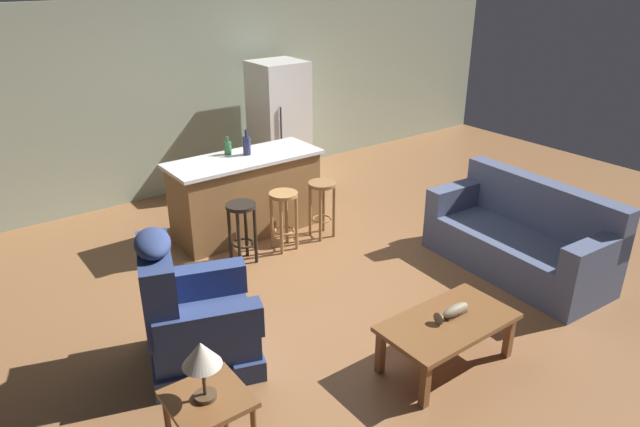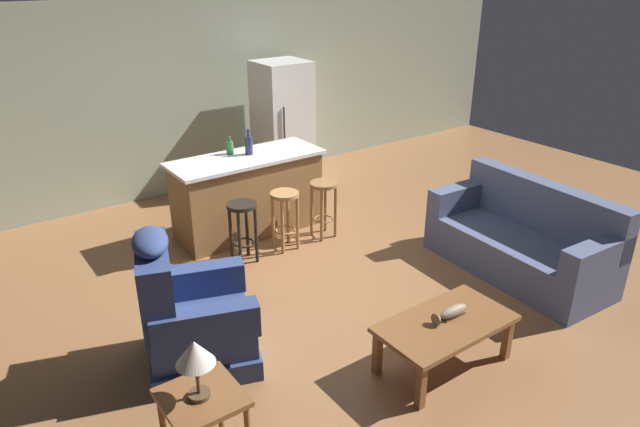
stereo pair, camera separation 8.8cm
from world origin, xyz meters
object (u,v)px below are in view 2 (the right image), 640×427
at_px(kitchen_island, 248,194).
at_px(table_lamp, 195,355).
at_px(fish_figurine, 450,313).
at_px(refrigerator, 283,124).
at_px(bar_stool_middle, 285,210).
at_px(bar_stool_right, 324,199).
at_px(bar_stool_left, 243,221).
at_px(bottle_short_amber, 249,145).
at_px(recliner_near_lamp, 189,317).
at_px(bottle_tall_green, 230,147).
at_px(coffee_table, 445,327).
at_px(couch, 522,241).
at_px(end_table, 203,408).

bearing_deg(kitchen_island, table_lamp, -123.87).
distance_m(fish_figurine, refrigerator, 4.48).
distance_m(fish_figurine, bar_stool_middle, 2.47).
height_order(table_lamp, bar_stool_right, table_lamp).
bearing_deg(bar_stool_left, bottle_short_amber, 54.37).
relative_size(recliner_near_lamp, bar_stool_left, 1.76).
relative_size(refrigerator, bottle_tall_green, 8.35).
relative_size(coffee_table, bottle_tall_green, 5.22).
xyz_separation_m(kitchen_island, bottle_short_amber, (0.07, 0.05, 0.59)).
bearing_deg(bar_stool_middle, recliner_near_lamp, -143.53).
height_order(kitchen_island, bar_stool_left, kitchen_island).
distance_m(couch, bar_stool_left, 2.94).
bearing_deg(coffee_table, couch, 18.70).
height_order(table_lamp, bar_stool_middle, table_lamp).
distance_m(coffee_table, recliner_near_lamp, 2.03).
bearing_deg(fish_figurine, kitchen_island, 91.65).
bearing_deg(bar_stool_middle, coffee_table, -92.07).
xyz_separation_m(coffee_table, couch, (1.82, 0.62, -0.02)).
relative_size(bar_stool_middle, bottle_tall_green, 3.23).
xyz_separation_m(recliner_near_lamp, refrigerator, (2.84, 3.09, 0.46)).
height_order(couch, bar_stool_left, couch).
relative_size(fish_figurine, end_table, 0.61).
relative_size(bar_stool_left, bar_stool_middle, 1.00).
relative_size(end_table, table_lamp, 1.37).
bearing_deg(bottle_tall_green, coffee_table, -87.79).
relative_size(fish_figurine, bar_stool_middle, 0.50).
bearing_deg(coffee_table, bottle_short_amber, 89.20).
distance_m(fish_figurine, couch, 1.86).
bearing_deg(bar_stool_right, end_table, -138.58).
bearing_deg(fish_figurine, recliner_near_lamp, 144.09).
bearing_deg(fish_figurine, bottle_tall_green, 93.34).
height_order(bar_stool_right, refrigerator, refrigerator).
bearing_deg(bottle_tall_green, kitchen_island, -61.61).
relative_size(coffee_table, fish_figurine, 3.24).
xyz_separation_m(coffee_table, bar_stool_middle, (0.09, 2.49, 0.11)).
bearing_deg(bar_stool_middle, bar_stool_right, 0.00).
height_order(bar_stool_right, bottle_tall_green, bottle_tall_green).
relative_size(couch, bar_stool_middle, 2.86).
xyz_separation_m(end_table, bottle_short_amber, (2.02, 2.97, 0.60)).
bearing_deg(table_lamp, end_table, 8.12).
xyz_separation_m(coffee_table, bar_stool_left, (-0.44, 2.49, 0.11)).
xyz_separation_m(coffee_table, kitchen_island, (-0.02, 3.12, 0.11)).
height_order(end_table, bar_stool_left, bar_stool_left).
height_order(couch, recliner_near_lamp, recliner_near_lamp).
distance_m(table_lamp, kitchen_island, 3.54).
xyz_separation_m(end_table, refrigerator, (3.20, 4.12, 0.42)).
bearing_deg(fish_figurine, couch, 18.78).
relative_size(table_lamp, bar_stool_left, 0.60).
bearing_deg(bar_stool_right, refrigerator, 71.69).
bearing_deg(bottle_tall_green, recliner_near_lamp, -125.54).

